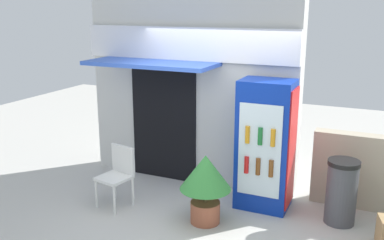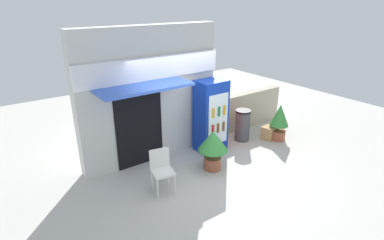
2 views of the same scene
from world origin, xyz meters
name	(u,v)px [view 1 (image 1 of 2)]	position (x,y,z in m)	size (l,w,h in m)	color
ground	(188,220)	(0.00, 0.00, 0.00)	(16.00, 16.00, 0.00)	beige
storefront_building	(190,84)	(-0.60, 1.39, 1.61)	(3.50, 1.15, 3.18)	silver
drink_cooler	(266,145)	(0.82, 0.86, 0.93)	(0.76, 0.62, 1.86)	#0C2D9E
plastic_chair	(118,172)	(-1.13, 0.04, 0.51)	(0.49, 0.50, 0.88)	silver
potted_plant_near_shop	(205,179)	(0.24, 0.06, 0.62)	(0.69, 0.69, 0.95)	#995138
trash_bin	(341,192)	(1.89, 0.79, 0.45)	(0.42, 0.42, 0.88)	#47474C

